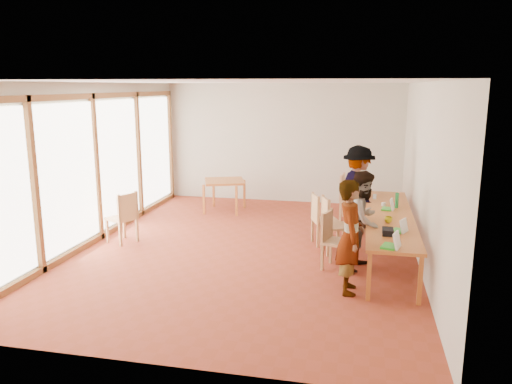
% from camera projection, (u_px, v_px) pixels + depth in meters
% --- Properties ---
extents(ground, '(8.00, 8.00, 0.00)m').
position_uv_depth(ground, '(247.00, 249.00, 9.17)').
color(ground, '#993A25').
rests_on(ground, ground).
extents(wall_back, '(6.00, 0.10, 3.00)m').
position_uv_depth(wall_back, '(283.00, 143.00, 12.68)').
color(wall_back, beige).
rests_on(wall_back, ground).
extents(wall_front, '(6.00, 0.10, 3.00)m').
position_uv_depth(wall_front, '(157.00, 231.00, 5.03)').
color(wall_front, beige).
rests_on(wall_front, ground).
extents(wall_right, '(0.10, 8.00, 3.00)m').
position_uv_depth(wall_right, '(423.00, 174.00, 8.24)').
color(wall_right, beige).
rests_on(wall_right, ground).
extents(window_wall, '(0.10, 8.00, 3.00)m').
position_uv_depth(window_wall, '(95.00, 163.00, 9.46)').
color(window_wall, white).
rests_on(window_wall, ground).
extents(ceiling, '(6.00, 8.00, 0.04)m').
position_uv_depth(ceiling, '(247.00, 81.00, 8.54)').
color(ceiling, white).
rests_on(ceiling, wall_back).
extents(communal_table, '(0.80, 4.00, 0.75)m').
position_uv_depth(communal_table, '(389.00, 218.00, 8.61)').
color(communal_table, '#B96A29').
rests_on(communal_table, ground).
extents(side_table, '(0.90, 0.90, 0.75)m').
position_uv_depth(side_table, '(224.00, 184.00, 11.79)').
color(side_table, '#B96A29').
rests_on(side_table, ground).
extents(chair_near, '(0.55, 0.55, 0.50)m').
position_uv_depth(chair_near, '(332.00, 234.00, 8.11)').
color(chair_near, tan).
rests_on(chair_near, ground).
extents(chair_mid, '(0.60, 0.60, 0.54)m').
position_uv_depth(chair_mid, '(331.00, 219.00, 8.84)').
color(chair_mid, tan).
rests_on(chair_mid, ground).
extents(chair_far, '(0.58, 0.58, 0.51)m').
position_uv_depth(chair_far, '(320.00, 214.00, 9.32)').
color(chair_far, tan).
rests_on(chair_far, ground).
extents(chair_empty, '(0.53, 0.53, 0.54)m').
position_uv_depth(chair_empty, '(347.00, 192.00, 11.09)').
color(chair_empty, tan).
rests_on(chair_empty, ground).
extents(chair_spare, '(0.61, 0.61, 0.52)m').
position_uv_depth(chair_spare, '(125.00, 212.00, 9.38)').
color(chair_spare, tan).
rests_on(chair_spare, ground).
extents(person_near, '(0.44, 0.64, 1.66)m').
position_uv_depth(person_near, '(350.00, 237.00, 7.10)').
color(person_near, gray).
rests_on(person_near, ground).
extents(person_mid, '(0.85, 0.95, 1.62)m').
position_uv_depth(person_mid, '(363.00, 220.00, 8.07)').
color(person_mid, gray).
rests_on(person_mid, ground).
extents(person_far, '(1.06, 1.32, 1.78)m').
position_uv_depth(person_far, '(358.00, 190.00, 9.98)').
color(person_far, gray).
rests_on(person_far, ground).
extents(laptop_near, '(0.30, 0.32, 0.23)m').
position_uv_depth(laptop_near, '(393.00, 243.00, 6.86)').
color(laptop_near, green).
rests_on(laptop_near, communal_table).
extents(laptop_mid, '(0.30, 0.31, 0.21)m').
position_uv_depth(laptop_mid, '(401.00, 228.00, 7.60)').
color(laptop_mid, green).
rests_on(laptop_mid, communal_table).
extents(laptop_far, '(0.25, 0.27, 0.21)m').
position_uv_depth(laptop_far, '(389.00, 207.00, 8.96)').
color(laptop_far, green).
rests_on(laptop_far, communal_table).
extents(yellow_mug, '(0.16, 0.16, 0.10)m').
position_uv_depth(yellow_mug, '(388.00, 220.00, 8.12)').
color(yellow_mug, '#D1CB11').
rests_on(yellow_mug, communal_table).
extents(green_bottle, '(0.07, 0.07, 0.28)m').
position_uv_depth(green_bottle, '(397.00, 200.00, 9.09)').
color(green_bottle, '#1A7232').
rests_on(green_bottle, communal_table).
extents(clear_glass, '(0.07, 0.07, 0.09)m').
position_uv_depth(clear_glass, '(375.00, 197.00, 9.83)').
color(clear_glass, silver).
rests_on(clear_glass, communal_table).
extents(condiment_cup, '(0.08, 0.08, 0.06)m').
position_uv_depth(condiment_cup, '(384.00, 204.00, 9.26)').
color(condiment_cup, white).
rests_on(condiment_cup, communal_table).
extents(pink_phone, '(0.05, 0.10, 0.01)m').
position_uv_depth(pink_phone, '(394.00, 204.00, 9.39)').
color(pink_phone, '#F54472').
rests_on(pink_phone, communal_table).
extents(black_pouch, '(0.16, 0.26, 0.09)m').
position_uv_depth(black_pouch, '(388.00, 232.00, 7.48)').
color(black_pouch, black).
rests_on(black_pouch, communal_table).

